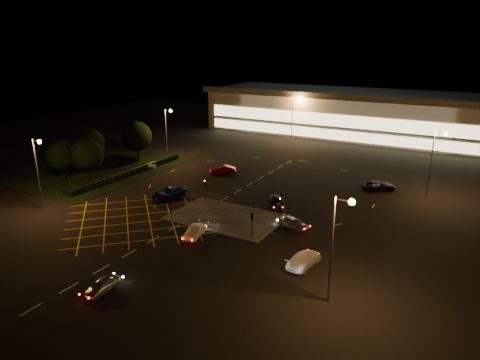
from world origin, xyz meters
The scene contains 27 objects.
ground centered at (0.00, 0.00, 0.00)m, with size 180.00×180.00×0.00m, color black.
pedestrian_island centered at (2.00, -2.00, 0.06)m, with size 14.00×9.00×0.12m, color #4C4944.
grass_verge centered at (-28.00, 6.00, 0.04)m, with size 18.00×30.00×0.08m, color black.
hedge centered at (-23.00, 6.00, 0.50)m, with size 2.00×26.00×1.00m, color black.
supermarket centered at (0.00, 61.95, 5.31)m, with size 72.00×26.50×10.50m.
streetlight_sw centered at (-21.56, -12.00, 6.56)m, with size 1.78×0.56×10.03m.
streetlight_se centered at (20.44, -14.00, 6.56)m, with size 1.78×0.56×10.03m.
streetlight_nw centered at (-23.56, 18.00, 6.56)m, with size 1.78×0.56×10.03m.
streetlight_ne centered at (24.44, 20.00, 6.56)m, with size 1.78×0.56×10.03m.
streetlight_far_left centered at (-9.56, 48.00, 6.56)m, with size 1.78×0.56×10.03m.
signal_sw centered at (-4.00, -5.99, 2.37)m, with size 0.28×0.30×3.15m.
signal_se centered at (8.00, -5.99, 2.37)m, with size 0.28×0.30×3.15m.
signal_nw centered at (-4.00, 1.99, 2.37)m, with size 0.28×0.30×3.15m.
signal_ne centered at (8.00, 1.99, 2.37)m, with size 0.28×0.30×3.15m.
tree_a centered at (-30.00, -2.00, 4.33)m, with size 5.04×5.04×6.86m.
tree_b centered at (-32.00, 6.00, 4.64)m, with size 5.40×5.40×7.35m.
tree_c centered at (-28.00, 14.00, 4.95)m, with size 5.76×5.76×7.84m.
tree_d centered at (-34.00, 20.00, 4.02)m, with size 4.68×4.68×6.37m.
tree_e centered at (-26.00, 0.00, 4.64)m, with size 5.40×5.40×7.35m.
car_near_silver centered at (1.26, -22.91, 0.63)m, with size 1.48×3.68×1.25m, color silver.
car_queue_white centered at (1.87, -9.03, 0.67)m, with size 1.41×4.04×1.33m, color white.
car_left_blue centered at (-9.49, 0.30, 0.77)m, with size 2.56×5.56×1.55m, color #0D1B4F.
car_far_dkgrey centered at (6.10, 5.00, 0.69)m, with size 1.94×4.78×1.39m, color black.
car_right_silver centered at (11.04, -0.70, 0.68)m, with size 1.60×3.99×1.36m, color #A5A8AC.
car_circ_red centered at (-8.94, 14.84, 0.74)m, with size 1.57×4.50×1.48m, color maroon.
car_east_grey centered at (17.06, 19.41, 0.72)m, with size 2.40×5.21×1.45m, color black.
car_approach_white centered at (15.70, -8.99, 0.73)m, with size 2.05×5.04×1.46m, color silver.
Camera 1 is at (29.58, -46.77, 21.99)m, focal length 32.00 mm.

